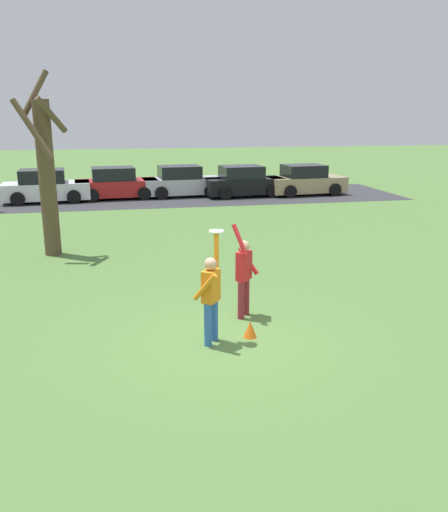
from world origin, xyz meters
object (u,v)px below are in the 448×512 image
object	(u,v)px
person_defender	(244,272)
bare_tree_tall	(46,173)
frisbee_disc	(216,231)
field_cone_orange	(250,329)
parked_car_silver	(182,182)
parked_car_red	(116,184)
parked_car_white	(46,187)
person_catcher	(211,293)
parked_car_tan	(305,181)
parked_car_black	(243,182)

from	to	relation	value
person_defender	bare_tree_tall	distance (m)	7.74
frisbee_disc	bare_tree_tall	bearing A→B (deg)	117.99
person_defender	field_cone_orange	world-z (taller)	person_defender
parked_car_silver	bare_tree_tall	xyz separation A→B (m)	(-5.31, -11.11, 1.76)
parked_car_red	field_cone_orange	size ratio (longest dim) A/B	13.21
parked_car_white	bare_tree_tall	xyz separation A→B (m)	(1.46, -10.53, 1.76)
person_catcher	parked_car_silver	xyz separation A→B (m)	(1.68, 18.37, -0.25)
parked_car_tan	field_cone_orange	distance (m)	19.04
field_cone_orange	parked_car_red	bearing A→B (deg)	97.82
person_defender	parked_car_black	size ratio (longest dim) A/B	0.48
person_catcher	parked_car_red	bearing A→B (deg)	43.00
parked_car_black	bare_tree_tall	xyz separation A→B (m)	(-8.47, -10.44, 1.76)
parked_car_red	parked_car_black	size ratio (longest dim) A/B	1.00
person_catcher	bare_tree_tall	size ratio (longest dim) A/B	0.38
person_catcher	parked_car_tan	size ratio (longest dim) A/B	0.49
person_catcher	frisbee_disc	distance (m)	1.13
frisbee_disc	parked_car_tan	xyz separation A→B (m)	(8.10, 17.45, -1.37)
frisbee_disc	field_cone_orange	distance (m)	2.04
person_catcher	parked_car_silver	world-z (taller)	person_catcher
parked_car_white	parked_car_tan	bearing A→B (deg)	-5.14
person_defender	parked_car_red	xyz separation A→B (m)	(-2.61, 17.05, -0.25)
parked_car_silver	person_defender	bearing A→B (deg)	-97.03
person_defender	frisbee_disc	xyz separation A→B (m)	(-0.76, -0.98, 1.11)
frisbee_disc	parked_car_tan	bearing A→B (deg)	65.11
bare_tree_tall	field_cone_orange	world-z (taller)	bare_tree_tall
parked_car_tan	field_cone_orange	world-z (taller)	parked_car_tan
parked_car_red	parked_car_tan	xyz separation A→B (m)	(9.94, -0.59, 0.00)
parked_car_black	parked_car_red	bearing A→B (deg)	171.06
parked_car_silver	parked_car_tan	world-z (taller)	same
person_catcher	person_defender	xyz separation A→B (m)	(0.90, 1.16, -0.00)
person_defender	bare_tree_tall	bearing A→B (deg)	-105.80
field_cone_orange	frisbee_disc	bearing A→B (deg)	173.85
parked_car_tan	parked_car_white	bearing A→B (deg)	174.86
person_catcher	frisbee_disc	bearing A→B (deg)	-0.00
parked_car_white	field_cone_orange	world-z (taller)	parked_car_white
parked_car_white	bare_tree_tall	size ratio (longest dim) A/B	0.78
person_catcher	parked_car_silver	bearing A→B (deg)	32.39
parked_car_silver	parked_car_black	distance (m)	3.23
parked_car_silver	parked_car_tan	xyz separation A→B (m)	(6.55, -0.75, 0.00)
frisbee_disc	field_cone_orange	bearing A→B (deg)	-6.15
parked_car_red	bare_tree_tall	bearing A→B (deg)	-104.33
parked_car_tan	frisbee_disc	bearing A→B (deg)	-119.30
frisbee_disc	parked_car_white	bearing A→B (deg)	106.53
person_defender	parked_car_silver	distance (m)	17.23
frisbee_disc	parked_car_black	distance (m)	18.19
bare_tree_tall	parked_car_white	bearing A→B (deg)	97.92
parked_car_black	frisbee_disc	bearing A→B (deg)	-109.46
parked_car_red	parked_car_white	bearing A→B (deg)	-177.25
parked_car_black	field_cone_orange	size ratio (longest dim) A/B	13.21
parked_car_silver	field_cone_orange	size ratio (longest dim) A/B	13.21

